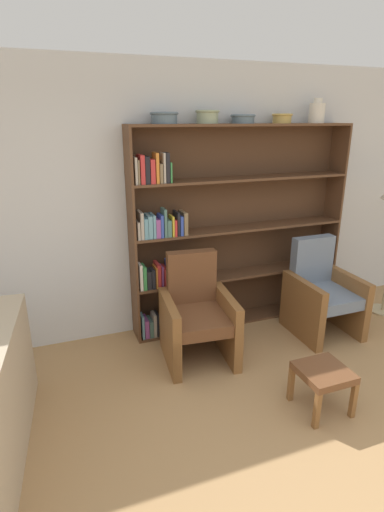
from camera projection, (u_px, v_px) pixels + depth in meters
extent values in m
plane|color=#A87F51|center=(331.00, 489.00, 2.51)|extent=(24.00, 24.00, 0.00)
cube|color=silver|center=(194.00, 202.00, 4.22)|extent=(12.00, 0.06, 2.75)
cube|color=brown|center=(132.00, 240.00, 3.91)|extent=(0.02, 0.30, 2.16)
cube|color=brown|center=(331.00, 220.00, 4.70)|extent=(0.02, 0.30, 2.16)
cube|color=brown|center=(245.00, 125.00, 3.95)|extent=(2.35, 0.30, 0.03)
cube|color=brown|center=(237.00, 317.00, 4.65)|extent=(2.35, 0.30, 0.03)
cube|color=#492F1E|center=(235.00, 226.00, 4.43)|extent=(2.35, 0.01, 2.16)
cube|color=#669EB2|center=(142.00, 326.00, 4.17)|extent=(0.02, 0.13, 0.26)
cube|color=#994C99|center=(145.00, 326.00, 4.22)|extent=(0.04, 0.19, 0.20)
cube|color=#4C756B|center=(150.00, 327.00, 4.23)|extent=(0.04, 0.18, 0.18)
cube|color=#B2A899|center=(154.00, 324.00, 4.22)|extent=(0.03, 0.14, 0.25)
cube|color=black|center=(157.00, 323.00, 4.24)|extent=(0.02, 0.16, 0.25)
cube|color=#7F6B4C|center=(160.00, 325.00, 4.26)|extent=(0.03, 0.15, 0.19)
cube|color=#334CB2|center=(163.00, 322.00, 4.27)|extent=(0.02, 0.17, 0.24)
cube|color=orange|center=(165.00, 324.00, 4.27)|extent=(0.03, 0.15, 0.21)
cube|color=#994C99|center=(169.00, 324.00, 4.29)|extent=(0.04, 0.15, 0.17)
cube|color=#334CB2|center=(173.00, 322.00, 4.29)|extent=(0.02, 0.12, 0.22)
cube|color=#388C47|center=(175.00, 321.00, 4.31)|extent=(0.02, 0.16, 0.22)
cube|color=brown|center=(239.00, 273.00, 4.47)|extent=(2.35, 0.30, 0.02)
cube|color=white|center=(140.00, 276.00, 3.99)|extent=(0.03, 0.14, 0.27)
cube|color=#388C47|center=(143.00, 277.00, 4.02)|extent=(0.03, 0.16, 0.24)
cube|color=black|center=(148.00, 279.00, 4.03)|extent=(0.04, 0.14, 0.19)
cube|color=black|center=(152.00, 278.00, 4.04)|extent=(0.04, 0.12, 0.20)
cube|color=orange|center=(155.00, 276.00, 4.07)|extent=(0.02, 0.16, 0.22)
cube|color=red|center=(157.00, 274.00, 4.08)|extent=(0.03, 0.19, 0.24)
cube|color=#994C99|center=(161.00, 276.00, 4.07)|extent=(0.02, 0.14, 0.22)
cube|color=red|center=(164.00, 275.00, 4.12)|extent=(0.04, 0.20, 0.19)
cube|color=#334CB2|center=(168.00, 272.00, 4.10)|extent=(0.03, 0.16, 0.26)
cube|color=#4C756B|center=(171.00, 274.00, 4.14)|extent=(0.03, 0.19, 0.21)
cube|color=orange|center=(174.00, 274.00, 4.12)|extent=(0.03, 0.14, 0.23)
cube|color=#388C47|center=(178.00, 275.00, 4.14)|extent=(0.03, 0.15, 0.19)
cube|color=#B2A899|center=(181.00, 271.00, 4.17)|extent=(0.02, 0.19, 0.24)
cube|color=#B2A899|center=(185.00, 274.00, 4.17)|extent=(0.04, 0.15, 0.18)
cube|color=#334CB2|center=(188.00, 274.00, 4.17)|extent=(0.02, 0.13, 0.18)
cube|color=gold|center=(190.00, 271.00, 4.19)|extent=(0.03, 0.16, 0.22)
cube|color=brown|center=(241.00, 228.00, 4.30)|extent=(2.35, 0.30, 0.02)
cube|color=#B2A899|center=(138.00, 230.00, 3.84)|extent=(0.02, 0.14, 0.17)
cube|color=#B2A899|center=(140.00, 225.00, 3.86)|extent=(0.03, 0.20, 0.26)
cube|color=#669EB2|center=(145.00, 228.00, 3.85)|extent=(0.04, 0.14, 0.20)
cube|color=#669EB2|center=(148.00, 226.00, 3.89)|extent=(0.04, 0.20, 0.22)
cube|color=#669EB2|center=(152.00, 225.00, 3.90)|extent=(0.03, 0.19, 0.23)
cube|color=#994C99|center=(156.00, 227.00, 3.91)|extent=(0.04, 0.18, 0.18)
cube|color=#334CB2|center=(160.00, 225.00, 3.91)|extent=(0.03, 0.16, 0.22)
cube|color=#4C756B|center=(164.00, 222.00, 3.91)|extent=(0.03, 0.15, 0.28)
cube|color=#4C756B|center=(167.00, 227.00, 3.95)|extent=(0.04, 0.17, 0.16)
cube|color=gold|center=(172.00, 225.00, 3.94)|extent=(0.02, 0.14, 0.20)
cube|color=red|center=(174.00, 227.00, 3.97)|extent=(0.02, 0.15, 0.16)
cube|color=black|center=(176.00, 223.00, 3.97)|extent=(0.02, 0.17, 0.24)
cube|color=#334CB2|center=(179.00, 225.00, 3.99)|extent=(0.03, 0.18, 0.19)
cube|color=#7F6B4C|center=(183.00, 223.00, 4.00)|extent=(0.04, 0.19, 0.23)
cube|color=brown|center=(243.00, 178.00, 4.13)|extent=(2.35, 0.30, 0.02)
cube|color=#B2A899|center=(135.00, 171.00, 3.65)|extent=(0.02, 0.13, 0.24)
cube|color=#7F6B4C|center=(137.00, 172.00, 3.68)|extent=(0.02, 0.18, 0.22)
cube|color=red|center=(141.00, 169.00, 3.69)|extent=(0.04, 0.18, 0.26)
cube|color=black|center=(146.00, 170.00, 3.69)|extent=(0.04, 0.15, 0.25)
cube|color=red|center=(151.00, 171.00, 3.71)|extent=(0.04, 0.15, 0.22)
cube|color=orange|center=(156.00, 168.00, 3.72)|extent=(0.03, 0.16, 0.28)
cube|color=#7F6B4C|center=(159.00, 173.00, 3.77)|extent=(0.03, 0.20, 0.18)
cube|color=#B2A899|center=(163.00, 168.00, 3.74)|extent=(0.02, 0.14, 0.28)
cube|color=black|center=(166.00, 168.00, 3.74)|extent=(0.04, 0.13, 0.28)
cube|color=#388C47|center=(169.00, 172.00, 3.79)|extent=(0.02, 0.19, 0.19)
cylinder|color=slate|center=(164.00, 118.00, 3.66)|extent=(0.24, 0.24, 0.10)
torus|color=slate|center=(164.00, 113.00, 3.64)|extent=(0.26, 0.26, 0.02)
cylinder|color=gray|center=(207.00, 117.00, 3.80)|extent=(0.21, 0.21, 0.12)
torus|color=gray|center=(207.00, 111.00, 3.78)|extent=(0.23, 0.23, 0.02)
cylinder|color=slate|center=(243.00, 119.00, 3.93)|extent=(0.23, 0.23, 0.08)
torus|color=slate|center=(243.00, 116.00, 3.92)|extent=(0.25, 0.25, 0.02)
cylinder|color=tan|center=(282.00, 119.00, 4.07)|extent=(0.19, 0.19, 0.09)
torus|color=tan|center=(282.00, 115.00, 4.06)|extent=(0.21, 0.21, 0.02)
cylinder|color=silver|center=(317.00, 113.00, 4.19)|extent=(0.16, 0.16, 0.20)
cylinder|color=silver|center=(318.00, 101.00, 4.15)|extent=(0.09, 0.09, 0.05)
cube|color=brown|center=(238.00, 353.00, 3.61)|extent=(0.08, 0.08, 0.40)
cube|color=brown|center=(176.00, 362.00, 3.48)|extent=(0.08, 0.08, 0.40)
cube|color=brown|center=(217.00, 322.00, 4.17)|extent=(0.08, 0.08, 0.40)
cube|color=brown|center=(164.00, 328.00, 4.03)|extent=(0.08, 0.08, 0.40)
cube|color=brown|center=(199.00, 319.00, 3.75)|extent=(0.54, 0.69, 0.12)
cube|color=brown|center=(191.00, 278.00, 3.90)|extent=(0.49, 0.17, 0.55)
cube|color=brown|center=(227.00, 325.00, 3.85)|extent=(0.15, 0.68, 0.64)
cube|color=brown|center=(170.00, 333.00, 3.72)|extent=(0.15, 0.68, 0.64)
cube|color=brown|center=(365.00, 324.00, 4.12)|extent=(0.07, 0.07, 0.40)
cube|color=brown|center=(319.00, 334.00, 3.93)|extent=(0.07, 0.07, 0.40)
cube|color=brown|center=(326.00, 300.00, 4.66)|extent=(0.07, 0.07, 0.40)
cube|color=brown|center=(284.00, 308.00, 4.47)|extent=(0.07, 0.07, 0.40)
cube|color=slate|center=(325.00, 296.00, 4.22)|extent=(0.48, 0.64, 0.12)
cube|color=slate|center=(312.00, 261.00, 4.37)|extent=(0.48, 0.12, 0.55)
cube|color=brown|center=(345.00, 301.00, 4.35)|extent=(0.08, 0.68, 0.64)
cube|color=brown|center=(302.00, 310.00, 4.17)|extent=(0.08, 0.68, 0.64)
cylinder|color=tan|center=(382.00, 310.00, 4.84)|extent=(0.32, 0.32, 0.02)
cube|color=brown|center=(291.00, 384.00, 3.26)|extent=(0.04, 0.04, 0.31)
cube|color=brown|center=(325.00, 375.00, 3.38)|extent=(0.04, 0.04, 0.31)
cube|color=brown|center=(317.00, 411.00, 2.97)|extent=(0.04, 0.04, 0.31)
cube|color=brown|center=(353.00, 400.00, 3.08)|extent=(0.04, 0.04, 0.31)
cube|color=brown|center=(324.00, 372.00, 3.11)|extent=(0.38, 0.38, 0.06)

